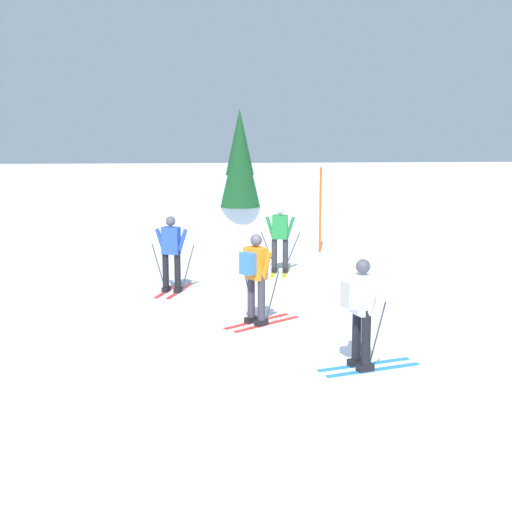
{
  "coord_description": "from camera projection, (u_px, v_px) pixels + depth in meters",
  "views": [
    {
      "loc": [
        -1.15,
        -12.11,
        3.68
      ],
      "look_at": [
        0.12,
        3.33,
        0.9
      ],
      "focal_mm": 51.41,
      "sensor_mm": 36.0,
      "label": 1
    }
  ],
  "objects": [
    {
      "name": "ground_plane",
      "position": [
        265.0,
        341.0,
        12.62
      ],
      "size": [
        120.0,
        120.0,
        0.0
      ],
      "primitive_type": "plane",
      "color": "silver"
    },
    {
      "name": "far_snow_ridge",
      "position": [
        224.0,
        192.0,
        30.33
      ],
      "size": [
        80.0,
        7.19,
        1.86
      ],
      "primitive_type": "cube",
      "color": "silver",
      "rests_on": "ground"
    },
    {
      "name": "skier_blue",
      "position": [
        171.0,
        252.0,
        16.16
      ],
      "size": [
        0.96,
        1.63,
        1.71
      ],
      "color": "red",
      "rests_on": "ground"
    },
    {
      "name": "skier_white",
      "position": [
        361.0,
        309.0,
        11.01
      ],
      "size": [
        1.64,
        0.96,
        1.71
      ],
      "color": "#237AC6",
      "rests_on": "ground"
    },
    {
      "name": "skier_green",
      "position": [
        280.0,
        237.0,
        18.31
      ],
      "size": [
        0.99,
        1.64,
        1.71
      ],
      "color": "gold",
      "rests_on": "ground"
    },
    {
      "name": "skier_orange",
      "position": [
        255.0,
        275.0,
        13.49
      ],
      "size": [
        1.49,
        1.27,
        1.71
      ],
      "color": "red",
      "rests_on": "ground"
    },
    {
      "name": "trail_marker_pole",
      "position": [
        320.0,
        210.0,
        21.22
      ],
      "size": [
        0.07,
        0.07,
        2.48
      ],
      "primitive_type": "cylinder",
      "color": "#C65614",
      "rests_on": "ground"
    },
    {
      "name": "conifer_far_left",
      "position": [
        240.0,
        158.0,
        26.8
      ],
      "size": [
        1.55,
        1.55,
        4.27
      ],
      "color": "#513823",
      "rests_on": "ground"
    }
  ]
}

